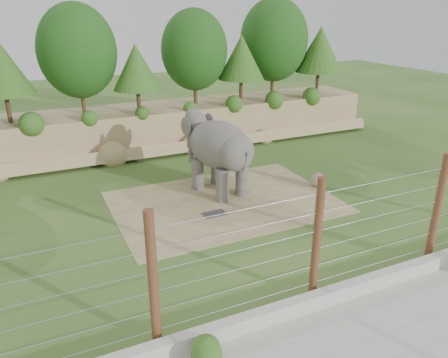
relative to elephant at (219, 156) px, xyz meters
name	(u,v)px	position (x,y,z in m)	size (l,w,h in m)	color
ground	(245,233)	(-0.81, -4.26, -1.83)	(90.00, 90.00, 0.00)	#325C22
back_embankment	(159,84)	(-0.22, 8.41, 2.14)	(30.00, 5.52, 8.77)	tan
dirt_patch	(225,202)	(-0.31, -1.26, -1.82)	(10.00, 7.00, 0.02)	#8F7D52
drain_grate	(215,214)	(-1.25, -2.24, -1.79)	(1.00, 0.60, 0.03)	#262628
elephant	(219,156)	(0.00, 0.00, 0.00)	(1.94, 4.52, 3.66)	#58544F
stone_ball	(318,180)	(4.69, -1.58, -1.44)	(0.73, 0.73, 0.73)	gray
retaining_wall	(322,298)	(-0.81, -9.26, -1.58)	(26.00, 0.35, 0.50)	#B9B6AB
walkway	(368,349)	(-0.81, -11.26, -1.82)	(26.00, 4.00, 0.01)	#B9B6AB
barrier_fence	(317,240)	(-0.81, -8.76, 0.17)	(20.26, 0.26, 4.00)	brown
walkway_shrub	(204,356)	(-5.00, -10.06, -1.42)	(0.80, 0.80, 0.80)	#27561A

